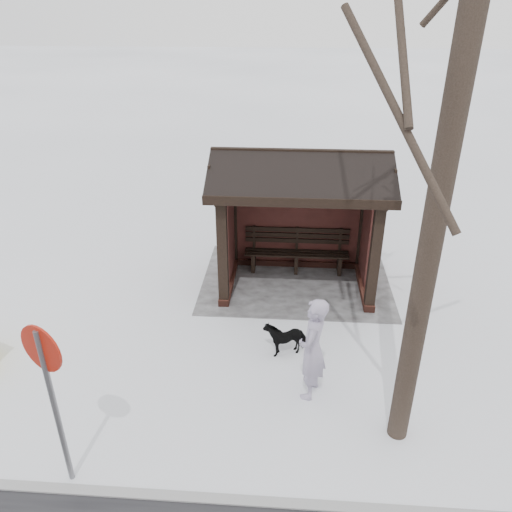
{
  "coord_description": "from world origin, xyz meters",
  "views": [
    {
      "loc": [
        0.2,
        9.69,
        5.73
      ],
      "look_at": [
        0.84,
        0.8,
        1.11
      ],
      "focal_mm": 35.0,
      "sensor_mm": 36.0,
      "label": 1
    }
  ],
  "objects_px": {
    "dog": "(285,336)",
    "pedestrian": "(312,349)",
    "road_sign": "(48,375)",
    "bus_shelter": "(300,191)"
  },
  "relations": [
    {
      "from": "dog",
      "to": "pedestrian",
      "type": "bearing_deg",
      "value": -1.28
    },
    {
      "from": "dog",
      "to": "road_sign",
      "type": "xyz_separation_m",
      "value": [
        2.8,
        2.9,
        1.44
      ]
    },
    {
      "from": "road_sign",
      "to": "pedestrian",
      "type": "bearing_deg",
      "value": -126.64
    },
    {
      "from": "pedestrian",
      "to": "dog",
      "type": "distance_m",
      "value": 1.27
    },
    {
      "from": "bus_shelter",
      "to": "pedestrian",
      "type": "height_order",
      "value": "bus_shelter"
    },
    {
      "from": "bus_shelter",
      "to": "pedestrian",
      "type": "distance_m",
      "value": 3.83
    },
    {
      "from": "road_sign",
      "to": "bus_shelter",
      "type": "bearing_deg",
      "value": -95.21
    },
    {
      "from": "pedestrian",
      "to": "road_sign",
      "type": "xyz_separation_m",
      "value": [
        3.23,
        1.84,
        0.88
      ]
    },
    {
      "from": "pedestrian",
      "to": "dog",
      "type": "height_order",
      "value": "pedestrian"
    },
    {
      "from": "pedestrian",
      "to": "dog",
      "type": "relative_size",
      "value": 2.35
    }
  ]
}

